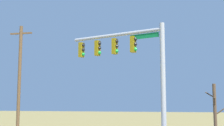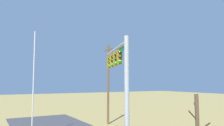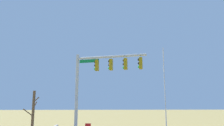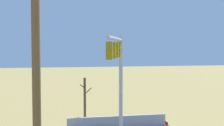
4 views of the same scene
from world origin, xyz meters
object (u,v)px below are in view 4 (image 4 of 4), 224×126
at_px(signal_mast, 118,66).
at_px(bare_tree, 85,102).
at_px(utility_pole, 37,108).
at_px(open_sign, 166,126).

bearing_deg(signal_mast, bare_tree, 20.42).
bearing_deg(bare_tree, signal_mast, -159.58).
height_order(utility_pole, open_sign, utility_pole).
bearing_deg(utility_pole, open_sign, -37.88).
xyz_separation_m(signal_mast, bare_tree, (4.70, 1.75, -3.22)).
xyz_separation_m(utility_pole, bare_tree, (14.52, -2.82, -2.63)).
distance_m(signal_mast, utility_pole, 10.85).
height_order(bare_tree, open_sign, bare_tree).
bearing_deg(utility_pole, signal_mast, -24.95).
distance_m(utility_pole, open_sign, 14.18).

